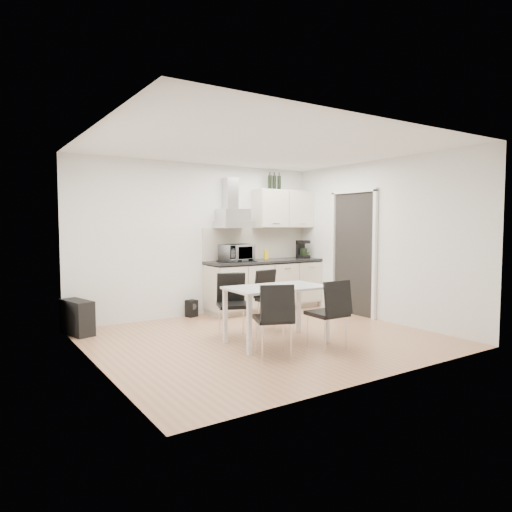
{
  "coord_description": "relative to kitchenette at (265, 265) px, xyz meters",
  "views": [
    {
      "loc": [
        -3.48,
        -5.09,
        1.57
      ],
      "look_at": [
        0.17,
        0.49,
        1.1
      ],
      "focal_mm": 32.0,
      "sensor_mm": 36.0,
      "label": 1
    }
  ],
  "objects": [
    {
      "name": "chair_far_right",
      "position": [
        -0.77,
        -1.37,
        -0.39
      ],
      "size": [
        0.53,
        0.57,
        0.88
      ],
      "primitive_type": null,
      "rotation": [
        0.0,
        0.0,
        3.33
      ],
      "color": "black",
      "rests_on": "ground"
    },
    {
      "name": "doorway",
      "position": [
        1.02,
        -1.18,
        0.22
      ],
      "size": [
        0.08,
        1.04,
        2.1
      ],
      "primitive_type": "cube",
      "color": "white",
      "rests_on": "ground"
    },
    {
      "name": "chair_near_left",
      "position": [
        -1.59,
        -2.49,
        -0.39
      ],
      "size": [
        0.59,
        0.63,
        0.88
      ],
      "primitive_type": null,
      "rotation": [
        0.0,
        0.0,
        -0.37
      ],
      "color": "black",
      "rests_on": "ground"
    },
    {
      "name": "wall_left",
      "position": [
        -3.44,
        -1.73,
        0.47
      ],
      "size": [
        0.1,
        4.0,
        2.6
      ],
      "primitive_type": "cube",
      "color": "silver",
      "rests_on": "ground"
    },
    {
      "name": "dining_table",
      "position": [
        -1.19,
        -2.0,
        -0.17
      ],
      "size": [
        1.32,
        0.8,
        0.75
      ],
      "rotation": [
        0.0,
        0.0,
        -0.05
      ],
      "color": "white",
      "rests_on": "ground"
    },
    {
      "name": "chair_near_right",
      "position": [
        -0.84,
        -2.59,
        -0.39
      ],
      "size": [
        0.45,
        0.51,
        0.88
      ],
      "primitive_type": null,
      "rotation": [
        0.0,
        0.0,
        -0.02
      ],
      "color": "black",
      "rests_on": "ground"
    },
    {
      "name": "ceiling",
      "position": [
        -1.19,
        -1.73,
        1.77
      ],
      "size": [
        4.5,
        4.5,
        0.0
      ],
      "primitive_type": "plane",
      "color": "white",
      "rests_on": "wall_back"
    },
    {
      "name": "wall_right",
      "position": [
        1.06,
        -1.73,
        0.47
      ],
      "size": [
        0.1,
        4.0,
        2.6
      ],
      "primitive_type": "cube",
      "color": "silver",
      "rests_on": "ground"
    },
    {
      "name": "wall_back",
      "position": [
        -1.19,
        0.27,
        0.47
      ],
      "size": [
        4.5,
        0.1,
        2.6
      ],
      "primitive_type": "cube",
      "color": "silver",
      "rests_on": "ground"
    },
    {
      "name": "ground",
      "position": [
        -1.19,
        -1.73,
        -0.83
      ],
      "size": [
        4.5,
        4.5,
        0.0
      ],
      "primitive_type": "plane",
      "color": "tan",
      "rests_on": "ground"
    },
    {
      "name": "floor_speaker",
      "position": [
        -1.4,
        0.17,
        -0.69
      ],
      "size": [
        0.2,
        0.19,
        0.28
      ],
      "primitive_type": "cube",
      "rotation": [
        0.0,
        0.0,
        0.26
      ],
      "color": "black",
      "rests_on": "ground"
    },
    {
      "name": "kitchenette",
      "position": [
        0.0,
        0.0,
        0.0
      ],
      "size": [
        2.22,
        0.64,
        2.52
      ],
      "color": "beige",
      "rests_on": "ground"
    },
    {
      "name": "guitar_amp",
      "position": [
        -3.29,
        -0.08,
        -0.58
      ],
      "size": [
        0.4,
        0.63,
        0.49
      ],
      "rotation": [
        0.0,
        0.0,
        0.26
      ],
      "color": "black",
      "rests_on": "ground"
    },
    {
      "name": "chair_far_left",
      "position": [
        -1.52,
        -1.45,
        -0.39
      ],
      "size": [
        0.59,
        0.62,
        0.88
      ],
      "primitive_type": null,
      "rotation": [
        0.0,
        0.0,
        2.78
      ],
      "color": "black",
      "rests_on": "ground"
    },
    {
      "name": "wall_front",
      "position": [
        -1.19,
        -3.73,
        0.47
      ],
      "size": [
        4.5,
        0.1,
        2.6
      ],
      "primitive_type": "cube",
      "color": "silver",
      "rests_on": "ground"
    }
  ]
}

